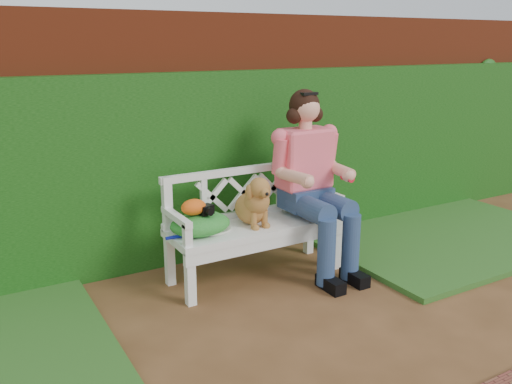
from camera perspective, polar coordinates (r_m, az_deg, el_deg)
ground at (r=3.84m, az=4.40°, el=-15.00°), size 60.00×60.00×0.00m
brick_wall at (r=5.06m, az=-7.65°, el=5.74°), size 10.00×0.30×2.20m
ivy_hedge at (r=4.91m, az=-6.55°, el=2.50°), size 10.00×0.18×1.70m
grass_right at (r=5.94m, az=18.81°, el=-4.24°), size 2.60×2.00×0.05m
garden_bench at (r=4.64m, az=0.00°, el=-6.08°), size 1.61×0.69×0.48m
seated_woman at (r=4.71m, az=5.48°, el=1.50°), size 0.78×0.98×1.62m
dog at (r=4.46m, az=-0.32°, el=-0.81°), size 0.30×0.40×0.43m
tennis_racket at (r=4.35m, az=-4.88°, el=-4.05°), size 0.62×0.42×0.03m
green_bag at (r=4.30m, az=-5.88°, el=-3.33°), size 0.57×0.50×0.17m
camera_item at (r=4.25m, az=-5.30°, el=-1.85°), size 0.13×0.11×0.07m
baseball_glove at (r=4.23m, az=-6.58°, el=-1.59°), size 0.21×0.15×0.13m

